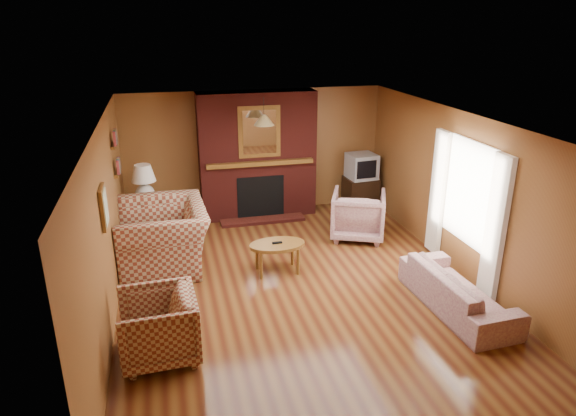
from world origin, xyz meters
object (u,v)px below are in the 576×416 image
object	(u,v)px
floral_armchair	(358,215)
side_table	(148,219)
plaid_loveseat	(163,236)
crt_tv	(362,166)
fireplace	(258,156)
floral_sofa	(458,290)
plaid_armchair	(158,327)
tv_stand	(360,193)
coffee_table	(277,247)
table_lamp	(144,182)

from	to	relation	value
floral_armchair	side_table	xyz separation A→B (m)	(-3.59, 0.97, -0.11)
plaid_loveseat	crt_tv	bearing A→B (deg)	110.70
fireplace	floral_sofa	bearing A→B (deg)	-64.98
plaid_armchair	floral_sofa	bearing A→B (deg)	89.11
plaid_loveseat	floral_armchair	world-z (taller)	plaid_loveseat
tv_stand	floral_sofa	bearing A→B (deg)	-94.16
tv_stand	side_table	bearing A→B (deg)	-177.13
coffee_table	crt_tv	xyz separation A→B (m)	(2.23, 2.27, 0.50)
floral_sofa	tv_stand	xyz separation A→B (m)	(0.15, 3.89, 0.06)
crt_tv	plaid_loveseat	bearing A→B (deg)	-157.14
floral_sofa	crt_tv	size ratio (longest dim) A/B	3.28
side_table	tv_stand	size ratio (longest dim) A/B	0.93
coffee_table	table_lamp	distance (m)	2.78
fireplace	floral_sofa	distance (m)	4.58
coffee_table	crt_tv	world-z (taller)	crt_tv
crt_tv	side_table	bearing A→B (deg)	-175.26
plaid_armchair	side_table	world-z (taller)	plaid_armchair
table_lamp	tv_stand	size ratio (longest dim) A/B	1.04
plaid_loveseat	side_table	distance (m)	1.34
fireplace	floral_sofa	size ratio (longest dim) A/B	1.28
floral_armchair	tv_stand	xyz separation A→B (m)	(0.56, 1.32, -0.09)
coffee_table	tv_stand	size ratio (longest dim) A/B	1.28
coffee_table	tv_stand	bearing A→B (deg)	45.52
plaid_armchair	fireplace	bearing A→B (deg)	152.42
plaid_loveseat	tv_stand	distance (m)	4.24
floral_sofa	floral_armchair	bearing A→B (deg)	6.48
floral_armchair	table_lamp	distance (m)	3.76
side_table	crt_tv	distance (m)	4.21
plaid_loveseat	floral_sofa	world-z (taller)	plaid_loveseat
fireplace	plaid_armchair	size ratio (longest dim) A/B	2.76
fireplace	tv_stand	distance (m)	2.23
fireplace	plaid_loveseat	size ratio (longest dim) A/B	1.58
floral_sofa	tv_stand	bearing A→B (deg)	-4.84
crt_tv	floral_armchair	bearing A→B (deg)	-113.08
plaid_armchair	floral_armchair	bearing A→B (deg)	125.32
floral_sofa	plaid_loveseat	bearing A→B (deg)	56.56
side_table	table_lamp	bearing A→B (deg)	0.00
fireplace	floral_armchair	distance (m)	2.25
fireplace	floral_armchair	world-z (taller)	fireplace
coffee_table	plaid_loveseat	bearing A→B (deg)	159.53
tv_stand	fireplace	bearing A→B (deg)	172.90
plaid_loveseat	floral_sofa	distance (m)	4.37
coffee_table	tv_stand	distance (m)	3.19
coffee_table	table_lamp	size ratio (longest dim) A/B	1.23
floral_sofa	side_table	distance (m)	5.34
plaid_armchair	floral_armchair	size ratio (longest dim) A/B	0.95
coffee_table	fireplace	bearing A→B (deg)	85.77
coffee_table	crt_tv	bearing A→B (deg)	45.45
plaid_loveseat	coffee_table	size ratio (longest dim) A/B	1.80
fireplace	plaid_armchair	bearing A→B (deg)	-114.98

